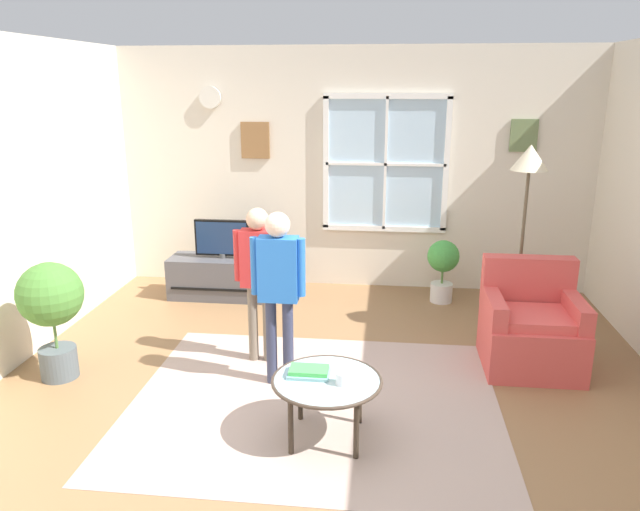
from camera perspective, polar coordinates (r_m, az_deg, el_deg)
ground_plane at (r=4.41m, az=0.28°, el=-15.31°), size 5.84×6.51×0.02m
back_wall at (r=6.83m, az=3.18°, el=8.11°), size 5.24×0.17×2.66m
area_rug at (r=4.59m, az=-0.51°, el=-13.70°), size 2.70×2.28×0.01m
tv_stand at (r=6.69m, az=-9.07°, el=-2.05°), size 1.17×0.45×0.45m
television at (r=6.56m, az=-9.24°, el=1.63°), size 0.59×0.08×0.42m
armchair at (r=5.30m, az=19.30°, el=-6.54°), size 0.76×0.74×0.87m
coffee_table at (r=4.00m, az=0.65°, el=-11.98°), size 0.73×0.73×0.43m
book_stack at (r=4.04m, az=-1.05°, el=-10.92°), size 0.27×0.19×0.05m
cup at (r=3.92m, az=2.14°, el=-11.53°), size 0.09×0.09×0.08m
remote_near_books at (r=4.05m, az=-0.15°, el=-11.02°), size 0.07×0.15×0.02m
person_red_shirt at (r=4.95m, az=-5.82°, el=-1.11°), size 0.40×0.18×1.32m
person_blue_shirt at (r=4.54m, az=-3.94°, el=-2.24°), size 0.41×0.19×1.37m
potted_plant_by_window at (r=6.54m, az=11.54°, el=-0.84°), size 0.34×0.34×0.68m
potted_plant_corner at (r=5.14m, az=-24.05°, el=-4.24°), size 0.50×0.50×0.96m
floor_lamp at (r=5.54m, az=19.07°, el=6.94°), size 0.32×0.32×1.77m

